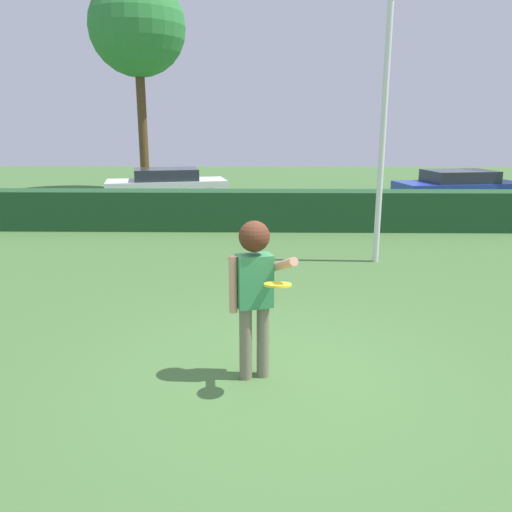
{
  "coord_description": "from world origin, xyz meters",
  "views": [
    {
      "loc": [
        -0.18,
        -5.26,
        2.76
      ],
      "look_at": [
        -0.3,
        0.97,
        1.15
      ],
      "focal_mm": 35.78,
      "sensor_mm": 36.0,
      "label": 1
    }
  ],
  "objects": [
    {
      "name": "ground_plane",
      "position": [
        0.0,
        0.0,
        0.0
      ],
      "size": [
        60.0,
        60.0,
        0.0
      ],
      "primitive_type": "plane",
      "color": "#456C36"
    },
    {
      "name": "person",
      "position": [
        -0.29,
        -0.04,
        1.13
      ],
      "size": [
        0.71,
        0.67,
        1.79
      ],
      "color": "#766F5B",
      "rests_on": "ground"
    },
    {
      "name": "frisbee",
      "position": [
        -0.05,
        -0.43,
        1.22
      ],
      "size": [
        0.28,
        0.28,
        0.06
      ],
      "color": "yellow"
    },
    {
      "name": "lamppost",
      "position": [
        2.11,
        5.04,
        2.93
      ],
      "size": [
        0.24,
        0.24,
        5.24
      ],
      "color": "silver",
      "rests_on": "ground"
    },
    {
      "name": "hedge_row",
      "position": [
        0.0,
        8.37,
        0.52
      ],
      "size": [
        21.21,
        0.9,
        1.05
      ],
      "primitive_type": "cube",
      "color": "#1E4926",
      "rests_on": "ground"
    },
    {
      "name": "parked_car_white",
      "position": [
        -3.73,
        13.01,
        0.69
      ],
      "size": [
        4.48,
        2.63,
        1.25
      ],
      "color": "white",
      "rests_on": "ground"
    },
    {
      "name": "parked_car_blue",
      "position": [
        6.48,
        12.48,
        0.69
      ],
      "size": [
        4.44,
        2.42,
        1.25
      ],
      "color": "#263FA5",
      "rests_on": "ground"
    },
    {
      "name": "maple_tree",
      "position": [
        -5.31,
        16.56,
        6.49
      ],
      "size": [
        3.84,
        3.84,
        8.46
      ],
      "color": "brown",
      "rests_on": "ground"
    }
  ]
}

